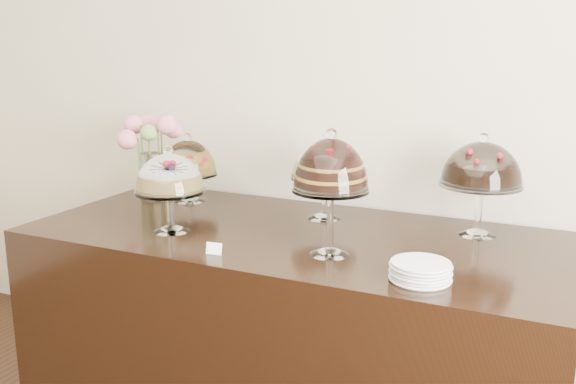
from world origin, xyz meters
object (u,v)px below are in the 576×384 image
at_px(cake_stand_choco_layer, 331,170).
at_px(cake_stand_cheesecake, 325,164).
at_px(cake_stand_fruit_tart, 188,161).
at_px(plate_stack, 420,271).
at_px(cake_stand_dark_choco, 482,168).
at_px(cake_stand_sugar_sponge, 169,177).
at_px(display_counter, 293,332).
at_px(flower_vase, 149,144).

distance_m(cake_stand_choco_layer, cake_stand_cheesecake, 0.50).
bearing_deg(cake_stand_fruit_tart, plate_stack, -23.92).
bearing_deg(cake_stand_dark_choco, cake_stand_sugar_sponge, -157.25).
distance_m(display_counter, cake_stand_cheesecake, 0.74).
distance_m(display_counter, plate_stack, 0.84).
bearing_deg(cake_stand_choco_layer, cake_stand_cheesecake, 114.36).
height_order(cake_stand_sugar_sponge, cake_stand_cheesecake, cake_stand_cheesecake).
bearing_deg(cake_stand_sugar_sponge, cake_stand_fruit_tart, 115.35).
distance_m(cake_stand_sugar_sponge, flower_vase, 0.68).
distance_m(display_counter, cake_stand_sugar_sponge, 0.85).
bearing_deg(display_counter, plate_stack, -27.62).
distance_m(cake_stand_dark_choco, cake_stand_fruit_tart, 1.38).
distance_m(cake_stand_cheesecake, plate_stack, 0.83).
bearing_deg(flower_vase, cake_stand_choco_layer, -22.59).
bearing_deg(cake_stand_choco_layer, plate_stack, -17.58).
bearing_deg(flower_vase, plate_stack, -21.42).
bearing_deg(cake_stand_cheesecake, plate_stack, -44.78).
xyz_separation_m(cake_stand_dark_choco, flower_vase, (-1.63, 0.01, -0.02)).
xyz_separation_m(cake_stand_fruit_tart, plate_stack, (1.29, -0.57, -0.17)).
bearing_deg(cake_stand_choco_layer, cake_stand_fruit_tart, 153.70).
bearing_deg(flower_vase, cake_stand_dark_choco, -0.24).
bearing_deg(plate_stack, display_counter, 152.38).
bearing_deg(flower_vase, cake_stand_cheesecake, -2.22).
distance_m(cake_stand_sugar_sponge, cake_stand_cheesecake, 0.68).
relative_size(cake_stand_dark_choco, plate_stack, 2.08).
xyz_separation_m(display_counter, cake_stand_cheesecake, (0.04, 0.25, 0.70)).
bearing_deg(cake_stand_cheesecake, cake_stand_sugar_sponge, -137.69).
bearing_deg(plate_stack, cake_stand_fruit_tart, 156.08).
distance_m(cake_stand_dark_choco, plate_stack, 0.65).
distance_m(cake_stand_choco_layer, cake_stand_dark_choco, 0.66).
relative_size(display_counter, cake_stand_choco_layer, 4.69).
xyz_separation_m(cake_stand_dark_choco, plate_stack, (-0.09, -0.60, -0.25)).
bearing_deg(plate_stack, cake_stand_choco_layer, 162.42).
relative_size(cake_stand_sugar_sponge, cake_stand_choco_layer, 0.77).
height_order(cake_stand_cheesecake, plate_stack, cake_stand_cheesecake).
bearing_deg(display_counter, flower_vase, 162.94).
bearing_deg(cake_stand_fruit_tart, cake_stand_choco_layer, -26.30).
relative_size(display_counter, cake_stand_dark_choco, 5.26).
distance_m(cake_stand_fruit_tart, flower_vase, 0.26).
relative_size(cake_stand_choco_layer, plate_stack, 2.33).
xyz_separation_m(display_counter, cake_stand_choco_layer, (0.24, -0.20, 0.77)).
xyz_separation_m(cake_stand_choco_layer, flower_vase, (-1.18, 0.49, -0.06)).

